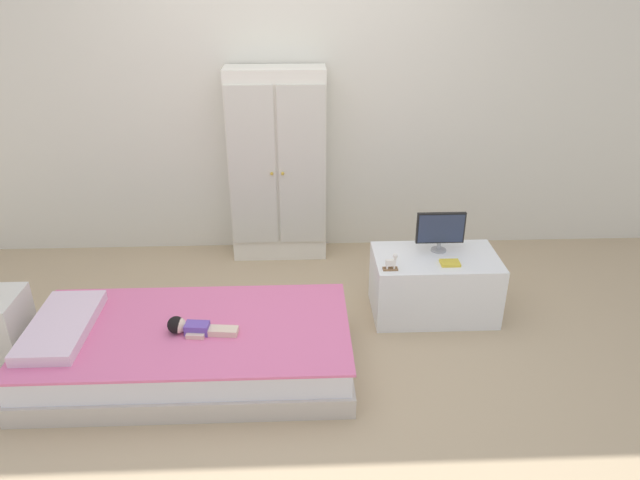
# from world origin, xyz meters

# --- Properties ---
(ground_plane) EXTENTS (10.00, 10.00, 0.02)m
(ground_plane) POSITION_xyz_m (0.00, 0.00, -0.01)
(ground_plane) COLOR tan
(back_wall) EXTENTS (6.40, 0.05, 2.70)m
(back_wall) POSITION_xyz_m (0.00, 1.57, 1.35)
(back_wall) COLOR silver
(back_wall) RESTS_ON ground_plane
(bed) EXTENTS (1.81, 0.91, 0.28)m
(bed) POSITION_xyz_m (-0.56, -0.05, 0.14)
(bed) COLOR beige
(bed) RESTS_ON ground_plane
(pillow) EXTENTS (0.32, 0.65, 0.06)m
(pillow) POSITION_xyz_m (-1.27, -0.05, 0.32)
(pillow) COLOR silver
(pillow) RESTS_ON bed
(doll) EXTENTS (0.39, 0.14, 0.10)m
(doll) POSITION_xyz_m (-0.55, -0.10, 0.32)
(doll) COLOR #6B4CB2
(doll) RESTS_ON bed
(wardrobe) EXTENTS (0.72, 0.30, 1.46)m
(wardrobe) POSITION_xyz_m (-0.09, 1.39, 0.73)
(wardrobe) COLOR white
(wardrobe) RESTS_ON ground_plane
(tv_stand) EXTENTS (0.80, 0.47, 0.42)m
(tv_stand) POSITION_xyz_m (0.95, 0.49, 0.21)
(tv_stand) COLOR white
(tv_stand) RESTS_ON ground_plane
(tv_monitor) EXTENTS (0.31, 0.10, 0.27)m
(tv_monitor) POSITION_xyz_m (0.98, 0.57, 0.57)
(tv_monitor) COLOR #99999E
(tv_monitor) RESTS_ON tv_stand
(rocking_horse_toy) EXTENTS (0.09, 0.04, 0.11)m
(rocking_horse_toy) POSITION_xyz_m (0.63, 0.33, 0.47)
(rocking_horse_toy) COLOR #8E6642
(rocking_horse_toy) RESTS_ON tv_stand
(book_yellow) EXTENTS (0.12, 0.09, 0.02)m
(book_yellow) POSITION_xyz_m (1.01, 0.38, 0.43)
(book_yellow) COLOR gold
(book_yellow) RESTS_ON tv_stand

